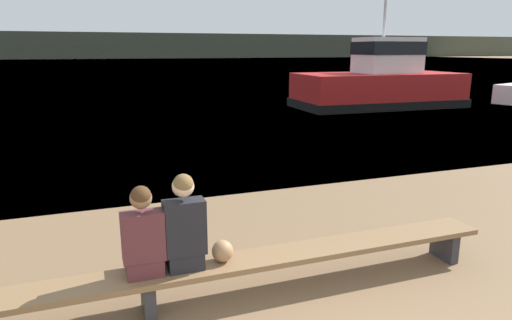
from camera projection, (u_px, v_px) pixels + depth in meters
water_surface at (92, 60)px, 117.99m from camera, size 240.00×240.00×0.00m
far_shoreline at (90, 46)px, 134.17m from camera, size 600.00×12.00×7.42m
bench_main at (147, 281)px, 4.76m from camera, size 8.40×0.49×0.46m
person_left at (143, 237)px, 4.64m from camera, size 0.43×0.43×0.98m
person_right at (184, 228)px, 4.77m from camera, size 0.43×0.44×1.06m
shopping_bag at (222, 251)px, 5.01m from camera, size 0.24×0.24×0.24m
tugboat_red at (380, 85)px, 22.05m from camera, size 8.16×3.84×6.26m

